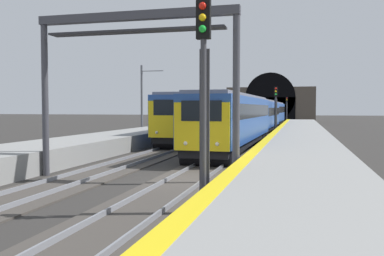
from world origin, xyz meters
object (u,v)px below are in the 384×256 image
object	(u,v)px
train_main_approaching	(260,115)
railway_signal_near	(204,87)
railway_signal_mid	(276,106)
train_adjacent_platform	(233,113)
railway_signal_far	(287,108)
catenary_mast_near	(142,100)
overhead_signal_gantry	(135,53)

from	to	relation	value
train_main_approaching	railway_signal_near	bearing A→B (deg)	4.18
train_main_approaching	railway_signal_mid	size ratio (longest dim) A/B	10.80
train_adjacent_platform	railway_signal_far	size ratio (longest dim) A/B	11.87
train_adjacent_platform	railway_signal_far	bearing A→B (deg)	164.39
railway_signal_near	catenary_mast_near	world-z (taller)	catenary_mast_near
railway_signal_far	catenary_mast_near	size ratio (longest dim) A/B	0.68
overhead_signal_gantry	railway_signal_near	bearing A→B (deg)	-141.66
railway_signal_near	railway_signal_mid	world-z (taller)	railway_signal_near
railway_signal_far	overhead_signal_gantry	distance (m)	64.74
train_adjacent_platform	overhead_signal_gantry	world-z (taller)	overhead_signal_gantry
railway_signal_mid	train_main_approaching	bearing A→B (deg)	-141.96
train_main_approaching	train_adjacent_platform	size ratio (longest dim) A/B	0.95
train_main_approaching	railway_signal_near	distance (m)	36.44
railway_signal_near	railway_signal_far	world-z (taller)	railway_signal_near
train_adjacent_platform	railway_signal_near	size ratio (longest dim) A/B	10.06
train_adjacent_platform	catenary_mast_near	distance (m)	17.30
railway_signal_mid	railway_signal_far	world-z (taller)	railway_signal_mid
train_main_approaching	catenary_mast_near	distance (m)	13.30
train_adjacent_platform	overhead_signal_gantry	distance (m)	40.42
train_adjacent_platform	railway_signal_near	distance (m)	45.82
railway_signal_far	overhead_signal_gantry	xyz separation A→B (m)	(-64.57, 4.04, 2.29)
railway_signal_far	catenary_mast_near	xyz separation A→B (m)	(-40.13, 13.13, 0.85)
overhead_signal_gantry	train_main_approaching	bearing A→B (deg)	-4.08
train_main_approaching	overhead_signal_gantry	bearing A→B (deg)	-2.76
railway_signal_far	railway_signal_mid	bearing A→B (deg)	0.00
train_main_approaching	catenary_mast_near	xyz separation A→B (m)	(-6.81, 11.31, 1.57)
railway_signal_far	overhead_signal_gantry	bearing A→B (deg)	-3.58
train_adjacent_platform	catenary_mast_near	size ratio (longest dim) A/B	8.07
railway_signal_far	train_main_approaching	bearing A→B (deg)	-3.12
train_adjacent_platform	catenary_mast_near	xyz separation A→B (m)	(-15.81, 6.85, 1.45)
train_adjacent_platform	railway_signal_far	distance (m)	25.12
train_adjacent_platform	railway_signal_near	bearing A→B (deg)	6.74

